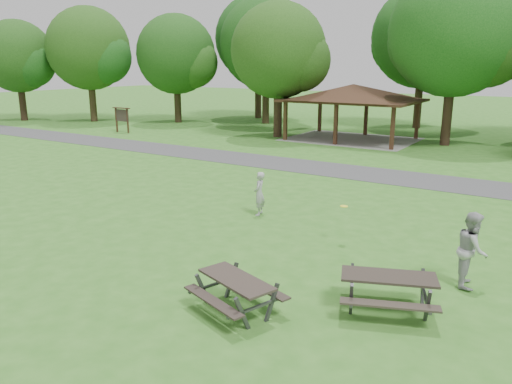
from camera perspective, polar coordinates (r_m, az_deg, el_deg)
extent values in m
plane|color=#337421|center=(13.30, -13.18, -8.51)|extent=(160.00, 160.00, 0.00)
cube|color=#424245|center=(24.66, 10.64, 2.31)|extent=(120.00, 3.20, 0.02)
cube|color=#3B2615|center=(34.27, 3.38, 8.09)|extent=(0.22, 0.22, 2.60)
cube|color=#3A2115|center=(39.04, 7.31, 8.78)|extent=(0.22, 0.22, 2.60)
cube|color=#381E14|center=(32.63, 9.10, 7.61)|extent=(0.22, 0.22, 2.60)
cube|color=#392014|center=(37.61, 12.45, 8.35)|extent=(0.22, 0.22, 2.60)
cube|color=#351E13|center=(31.35, 15.34, 7.00)|extent=(0.22, 0.22, 2.60)
cube|color=#3E2316|center=(36.51, 17.94, 7.81)|extent=(0.22, 0.22, 2.60)
cube|color=#341F14|center=(34.98, 11.00, 10.25)|extent=(8.60, 6.60, 0.16)
pyramid|color=#331F14|center=(34.95, 11.05, 11.20)|extent=(7.01, 7.01, 1.00)
cube|color=gray|center=(35.27, 10.79, 5.94)|extent=(8.40, 6.40, 0.03)
cube|color=#371D14|center=(39.85, -15.65, 7.90)|extent=(0.10, 0.10, 1.80)
cube|color=#331E12|center=(38.97, -14.45, 7.84)|extent=(0.10, 0.10, 1.80)
cube|color=#2F2622|center=(39.37, -15.10, 8.45)|extent=(1.40, 0.06, 0.90)
cube|color=black|center=(39.32, -15.15, 9.25)|extent=(1.60, 0.30, 0.06)
cylinder|color=#312315|center=(47.96, -18.16, 9.88)|extent=(0.60, 0.60, 3.67)
sphere|color=#1D4614|center=(47.87, -18.59, 15.29)|extent=(7.20, 7.20, 7.20)
sphere|color=#144614|center=(46.81, -16.93, 14.56)|extent=(4.68, 4.68, 4.68)
sphere|color=#1B4213|center=(48.85, -19.83, 14.52)|extent=(4.32, 4.32, 4.32)
cylinder|color=black|center=(45.37, -8.93, 9.97)|extent=(0.60, 0.60, 3.32)
sphere|color=#164213|center=(45.24, -9.15, 15.29)|extent=(6.80, 6.80, 6.80)
sphere|color=#1D4A15|center=(44.47, -7.33, 14.49)|extent=(4.42, 4.42, 4.42)
sphere|color=#184513|center=(46.00, -10.60, 14.58)|extent=(4.08, 4.08, 4.08)
cylinder|color=#2E2114|center=(44.00, 1.12, 10.34)|extent=(0.60, 0.60, 3.85)
sphere|color=#133F12|center=(43.92, 1.15, 16.67)|extent=(7.80, 7.80, 7.80)
sphere|color=#1B4814|center=(43.26, 3.42, 15.64)|extent=(5.07, 5.07, 5.07)
sphere|color=#1E4E16|center=(44.57, -0.77, 15.88)|extent=(4.68, 4.68, 4.68)
cylinder|color=black|center=(35.90, 2.51, 9.11)|extent=(0.60, 0.60, 3.50)
sphere|color=#1E4714|center=(35.75, 2.58, 15.87)|extent=(6.60, 6.60, 6.60)
sphere|color=#1C4112|center=(35.28, 4.98, 14.78)|extent=(4.29, 4.29, 4.29)
sphere|color=#214F16|center=(36.25, 0.54, 15.08)|extent=(3.96, 3.96, 3.96)
cylinder|color=black|center=(34.26, 21.03, 8.36)|extent=(0.60, 0.60, 4.02)
sphere|color=#164C15|center=(34.18, 21.81, 16.72)|extent=(8.00, 8.00, 8.00)
sphere|color=#1C4112|center=(34.12, 24.84, 15.09)|extent=(5.20, 5.20, 5.20)
sphere|color=#144513|center=(34.32, 18.94, 15.95)|extent=(4.80, 4.80, 4.80)
cylinder|color=#321F16|center=(48.53, 0.24, 11.04)|extent=(0.60, 0.60, 4.38)
sphere|color=#123F12|center=(48.49, 0.25, 17.17)|extent=(8.00, 8.00, 8.00)
sphere|color=#1D4914|center=(47.78, 2.35, 16.24)|extent=(5.20, 5.20, 5.20)
sphere|color=#1D4914|center=(49.18, -1.52, 16.43)|extent=(4.80, 4.80, 4.80)
cylinder|color=#301F15|center=(42.94, 18.04, 9.73)|extent=(0.60, 0.60, 4.13)
sphere|color=#144714|center=(42.88, 18.59, 16.48)|extent=(8.00, 8.00, 8.00)
sphere|color=#184C15|center=(42.72, 21.02, 15.21)|extent=(5.20, 5.20, 5.20)
sphere|color=#144614|center=(43.10, 16.32, 15.83)|extent=(4.80, 4.80, 4.80)
cylinder|color=black|center=(51.06, -25.12, 9.28)|extent=(0.60, 0.60, 3.32)
sphere|color=#184112|center=(50.95, -25.62, 13.82)|extent=(6.40, 6.40, 6.40)
sphere|color=#134112|center=(49.90, -24.34, 13.23)|extent=(4.16, 4.16, 4.16)
sphere|color=#123E11|center=(51.92, -26.53, 13.18)|extent=(3.84, 3.84, 3.84)
cube|color=#2D2521|center=(10.56, -2.27, -9.96)|extent=(1.96, 1.27, 0.05)
cube|color=#2B231F|center=(10.38, -4.99, -12.30)|extent=(1.81, 0.83, 0.04)
cube|color=#2D2620|center=(11.02, 0.30, -10.58)|extent=(1.81, 0.83, 0.04)
cube|color=#434345|center=(11.05, -6.08, -10.99)|extent=(0.18, 0.38, 0.79)
cube|color=#3B3B3D|center=(11.43, -2.82, -10.01)|extent=(0.18, 0.38, 0.79)
cube|color=#3A3A3C|center=(11.22, -4.42, -10.36)|extent=(0.53, 1.42, 0.05)
cube|color=#3F3F41|center=(10.01, -1.59, -13.75)|extent=(0.18, 0.38, 0.79)
cube|color=#3C3C3E|center=(10.44, 1.82, -12.51)|extent=(0.18, 0.38, 0.79)
cube|color=#434346|center=(10.21, 0.15, -12.98)|extent=(0.53, 1.42, 0.05)
cube|color=black|center=(10.91, 14.95, -9.33)|extent=(2.10, 1.43, 0.05)
cube|color=#302822|center=(10.46, 15.04, -12.36)|extent=(1.92, 0.97, 0.04)
cube|color=#312A23|center=(11.62, 14.66, -9.52)|extent=(1.92, 0.97, 0.04)
cube|color=#39393B|center=(10.67, 10.82, -11.99)|extent=(0.21, 0.40, 0.85)
cube|color=#3B3B3E|center=(11.41, 10.87, -10.18)|extent=(0.21, 0.40, 0.85)
cube|color=#3B3B3D|center=(11.02, 10.86, -10.90)|extent=(0.64, 1.50, 0.05)
cube|color=#39393B|center=(10.79, 19.01, -12.25)|extent=(0.21, 0.40, 0.85)
cube|color=#3C3C3E|center=(11.52, 18.49, -10.45)|extent=(0.21, 0.40, 0.85)
cube|color=#454447|center=(11.14, 18.75, -11.17)|extent=(0.64, 1.50, 0.05)
cylinder|color=#FFF928|center=(14.59, 10.03, -1.62)|extent=(0.26, 0.26, 0.02)
imported|color=#A2A3A5|center=(17.16, 0.38, -0.19)|extent=(0.51, 0.64, 1.52)
imported|color=#AAAAAD|center=(12.74, 23.45, -6.04)|extent=(0.85, 1.00, 1.81)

